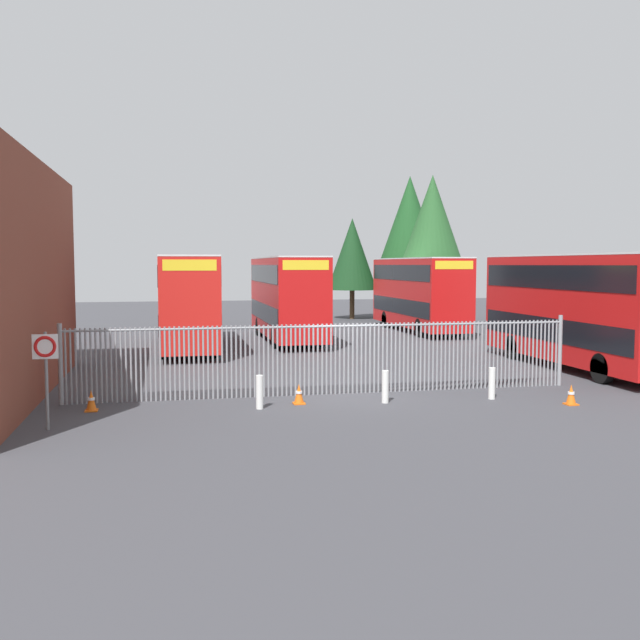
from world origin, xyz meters
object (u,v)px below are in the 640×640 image
object	(u,v)px
bollard_center_front	(385,387)
traffic_cone_near_kerb	(571,395)
bollard_near_left	(260,392)
traffic_cone_mid_forecourt	(91,401)
double_decker_bus_near_gate	(578,306)
speed_limit_sign_post	(46,358)
double_decker_bus_behind_fence_right	(287,295)
bollard_near_right	(492,383)
double_decker_bus_far_back	(419,291)
double_decker_bus_behind_fence_left	(187,298)
traffic_cone_by_gate	(299,394)

from	to	relation	value
bollard_center_front	traffic_cone_near_kerb	bearing A→B (deg)	-15.10
bollard_near_left	traffic_cone_mid_forecourt	xyz separation A→B (m)	(-4.57, 0.66, -0.19)
double_decker_bus_near_gate	bollard_center_front	xyz separation A→B (m)	(-9.29, -5.03, -1.95)
traffic_cone_near_kerb	speed_limit_sign_post	xyz separation A→B (m)	(-14.19, -0.17, 1.49)
double_decker_bus_behind_fence_right	traffic_cone_near_kerb	world-z (taller)	double_decker_bus_behind_fence_right
bollard_near_right	double_decker_bus_behind_fence_right	bearing A→B (deg)	100.89
bollard_near_left	bollard_near_right	distance (m)	6.98
double_decker_bus_far_back	bollard_near_right	bearing A→B (deg)	-104.11
double_decker_bus_behind_fence_left	speed_limit_sign_post	bearing A→B (deg)	-103.11
double_decker_bus_behind_fence_right	speed_limit_sign_post	xyz separation A→B (m)	(-9.00, -18.90, -0.65)
bollard_near_right	speed_limit_sign_post	xyz separation A→B (m)	(-12.35, -1.46, 1.30)
double_decker_bus_behind_fence_left	double_decker_bus_near_gate	bearing A→B (deg)	-33.16
traffic_cone_by_gate	traffic_cone_near_kerb	xyz separation A→B (m)	(7.63, -1.75, 0.00)
double_decker_bus_behind_fence_right	double_decker_bus_near_gate	bearing A→B (deg)	-52.78
double_decker_bus_behind_fence_left	traffic_cone_by_gate	bearing A→B (deg)	-78.80
traffic_cone_mid_forecourt	speed_limit_sign_post	world-z (taller)	speed_limit_sign_post
bollard_near_left	bollard_near_right	bearing A→B (deg)	-0.03
bollard_center_front	traffic_cone_by_gate	distance (m)	2.52
double_decker_bus_behind_fence_right	double_decker_bus_far_back	world-z (taller)	same
double_decker_bus_behind_fence_left	double_decker_bus_far_back	xyz separation A→B (m)	(13.87, 6.31, 0.00)
double_decker_bus_behind_fence_right	traffic_cone_near_kerb	xyz separation A→B (m)	(5.20, -18.72, -2.13)
bollard_near_right	traffic_cone_mid_forecourt	xyz separation A→B (m)	(-11.55, 0.66, -0.19)
bollard_near_left	double_decker_bus_behind_fence_right	bearing A→B (deg)	78.24
double_decker_bus_near_gate	double_decker_bus_far_back	xyz separation A→B (m)	(-0.72, 15.85, 0.00)
bollard_near_right	traffic_cone_near_kerb	distance (m)	2.25
bollard_near_right	traffic_cone_near_kerb	xyz separation A→B (m)	(1.84, -1.28, -0.19)
double_decker_bus_behind_fence_left	double_decker_bus_behind_fence_right	world-z (taller)	same
traffic_cone_mid_forecourt	traffic_cone_near_kerb	size ratio (longest dim) A/B	1.00
bollard_center_front	traffic_cone_near_kerb	distance (m)	5.33
traffic_cone_by_gate	traffic_cone_near_kerb	size ratio (longest dim) A/B	1.00
double_decker_bus_near_gate	double_decker_bus_behind_fence_left	xyz separation A→B (m)	(-14.59, 9.54, 0.00)
double_decker_bus_near_gate	double_decker_bus_behind_fence_left	distance (m)	17.43
traffic_cone_by_gate	traffic_cone_near_kerb	distance (m)	7.82
bollard_center_front	double_decker_bus_far_back	bearing A→B (deg)	67.68
double_decker_bus_near_gate	double_decker_bus_far_back	distance (m)	15.86
double_decker_bus_behind_fence_left	traffic_cone_by_gate	xyz separation A→B (m)	(2.81, -14.20, -2.13)
bollard_near_left	traffic_cone_by_gate	xyz separation A→B (m)	(1.20, 0.46, -0.19)
traffic_cone_mid_forecourt	speed_limit_sign_post	distance (m)	2.71
traffic_cone_mid_forecourt	double_decker_bus_near_gate	bearing A→B (deg)	14.29
traffic_cone_by_gate	bollard_near_left	bearing A→B (deg)	-159.09
double_decker_bus_near_gate	bollard_near_right	size ratio (longest dim) A/B	11.38
bollard_near_left	traffic_cone_by_gate	bearing A→B (deg)	20.91
double_decker_bus_far_back	traffic_cone_near_kerb	bearing A→B (deg)	-98.76
bollard_near_left	bollard_near_right	xyz separation A→B (m)	(6.98, -0.00, 0.00)
bollard_center_front	traffic_cone_by_gate	xyz separation A→B (m)	(-2.49, 0.36, -0.19)
double_decker_bus_behind_fence_left	traffic_cone_mid_forecourt	world-z (taller)	double_decker_bus_behind_fence_left
double_decker_bus_far_back	traffic_cone_near_kerb	size ratio (longest dim) A/B	18.32
bollard_near_right	speed_limit_sign_post	bearing A→B (deg)	-173.28
double_decker_bus_behind_fence_left	double_decker_bus_behind_fence_right	size ratio (longest dim) A/B	1.00
double_decker_bus_behind_fence_left	bollard_center_front	world-z (taller)	double_decker_bus_behind_fence_left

